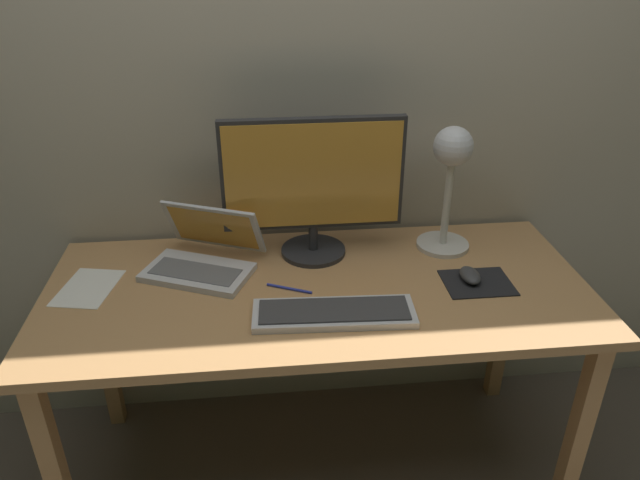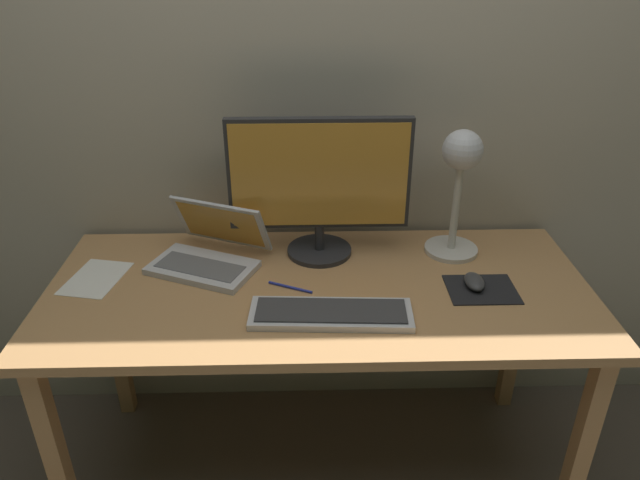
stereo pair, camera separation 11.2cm
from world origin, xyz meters
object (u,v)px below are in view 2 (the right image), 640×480
(pen, at_px, (290,287))
(mouse, at_px, (474,282))
(monitor, at_px, (319,182))
(desk_lamp, at_px, (460,172))
(keyboard_main, at_px, (331,314))
(laptop, at_px, (211,246))

(pen, bearing_deg, mouse, -0.90)
(monitor, xyz_separation_m, mouse, (0.45, -0.22, -0.23))
(desk_lamp, relative_size, mouse, 4.25)
(monitor, distance_m, desk_lamp, 0.43)
(mouse, relative_size, pen, 0.69)
(keyboard_main, relative_size, desk_lamp, 1.09)
(laptop, height_order, mouse, laptop)
(keyboard_main, height_order, desk_lamp, desk_lamp)
(monitor, relative_size, laptop, 1.42)
(laptop, xyz_separation_m, pen, (0.25, -0.17, -0.05))
(mouse, xyz_separation_m, pen, (-0.54, 0.01, -0.02))
(monitor, distance_m, mouse, 0.55)
(monitor, xyz_separation_m, pen, (-0.09, -0.21, -0.24))
(monitor, xyz_separation_m, keyboard_main, (0.02, -0.36, -0.24))
(desk_lamp, height_order, mouse, desk_lamp)
(keyboard_main, bearing_deg, pen, 127.41)
(mouse, distance_m, pen, 0.54)
(desk_lamp, bearing_deg, monitor, 179.81)
(keyboard_main, bearing_deg, desk_lamp, 41.35)
(desk_lamp, bearing_deg, laptop, -176.67)
(keyboard_main, bearing_deg, monitor, 93.53)
(keyboard_main, distance_m, pen, 0.19)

